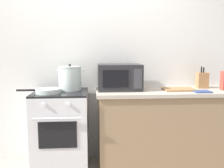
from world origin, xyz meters
name	(u,v)px	position (x,y,z in m)	size (l,w,h in m)	color
back_wall	(115,61)	(0.30, 0.97, 1.25)	(4.40, 0.10, 2.50)	silver
lower_cabinet_right	(168,130)	(0.90, 0.62, 0.44)	(1.64, 0.56, 0.88)	#8C7051
countertop_right	(169,92)	(0.90, 0.62, 0.90)	(1.70, 0.60, 0.04)	#ADA393
stove	(62,131)	(-0.35, 0.60, 0.46)	(0.60, 0.64, 0.92)	silver
stock_pot	(70,78)	(-0.25, 0.70, 1.06)	(0.35, 0.27, 0.30)	silver
frying_pan	(48,91)	(-0.47, 0.50, 0.95)	(0.47, 0.27, 0.05)	silver
microwave	(119,77)	(0.32, 0.68, 1.07)	(0.50, 0.37, 0.30)	#232326
cutting_board	(179,89)	(1.01, 0.60, 0.93)	(0.36, 0.26, 0.02)	#997047
knife_block	(202,80)	(1.35, 0.74, 1.02)	(0.13, 0.10, 0.27)	#997047
oven_mitt	(202,91)	(1.22, 0.44, 0.93)	(0.18, 0.14, 0.02)	#33477A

